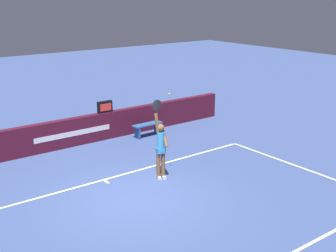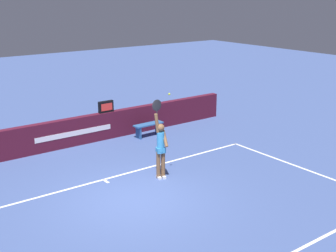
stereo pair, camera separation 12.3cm
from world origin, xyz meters
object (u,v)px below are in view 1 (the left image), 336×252
speed_display (105,107)px  tennis_player (161,146)px  tennis_ball (169,94)px  courtside_bench_near (147,127)px

speed_display → tennis_player: size_ratio=0.24×
speed_display → tennis_ball: (-0.35, -4.45, 1.33)m
tennis_player → tennis_ball: (0.22, -0.13, 1.57)m
courtside_bench_near → tennis_player: bearing=-119.1°
tennis_ball → speed_display: bearing=85.5°
speed_display → courtside_bench_near: size_ratio=0.48×
speed_display → tennis_player: tennis_player is taller
speed_display → courtside_bench_near: 1.82m
courtside_bench_near → tennis_ball: bearing=-115.5°
speed_display → courtside_bench_near: bearing=-26.9°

